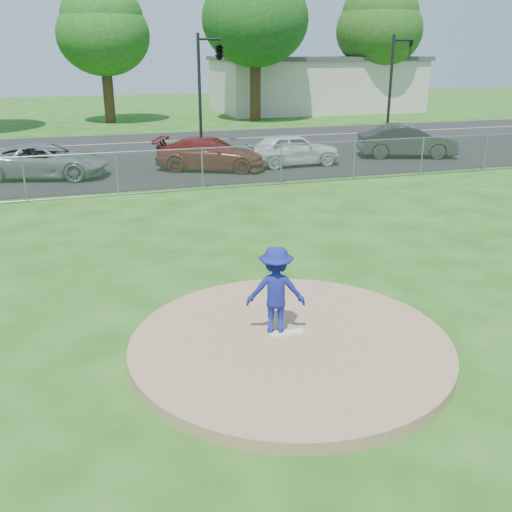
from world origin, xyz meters
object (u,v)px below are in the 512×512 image
(traffic_signal_right, at_px, (395,77))
(parked_car_charcoal, at_px, (407,141))
(traffic_signal_center, at_px, (217,54))
(parked_car_gray, at_px, (46,161))
(tree_far_right, at_px, (380,19))
(parked_car_pearl, at_px, (293,149))
(tree_center, at_px, (102,23))
(pitcher, at_px, (276,291))
(parked_car_darkred, at_px, (211,154))
(commercial_building, at_px, (315,83))
(tree_right, at_px, (255,5))

(traffic_signal_right, bearing_deg, parked_car_charcoal, -113.16)
(traffic_signal_center, bearing_deg, parked_car_gray, -143.88)
(tree_far_right, distance_m, parked_car_pearl, 25.06)
(tree_center, bearing_deg, parked_car_charcoal, -55.23)
(tree_far_right, relative_size, parked_car_gray, 2.25)
(pitcher, bearing_deg, tree_far_right, -103.39)
(tree_far_right, bearing_deg, parked_car_charcoal, -113.67)
(tree_far_right, relative_size, parked_car_charcoal, 2.38)
(pitcher, relative_size, parked_car_gray, 0.32)
(traffic_signal_center, height_order, parked_car_darkred, traffic_signal_center)
(commercial_building, relative_size, parked_car_gray, 3.44)
(traffic_signal_center, distance_m, parked_car_darkred, 7.85)
(parked_car_gray, xyz_separation_m, parked_car_darkred, (6.58, -0.35, 0.01))
(tree_center, bearing_deg, parked_car_darkred, -80.56)
(parked_car_darkred, bearing_deg, pitcher, -164.26)
(parked_car_pearl, relative_size, parked_car_charcoal, 0.91)
(traffic_signal_center, xyz_separation_m, pitcher, (-4.12, -21.67, -3.64))
(traffic_signal_right, xyz_separation_m, parked_car_pearl, (-8.51, -6.59, -2.65))
(tree_right, bearing_deg, traffic_signal_center, -116.71)
(tree_right, distance_m, parked_car_pearl, 18.28)
(parked_car_pearl, height_order, parked_car_charcoal, parked_car_charcoal)
(traffic_signal_center, bearing_deg, commercial_building, 53.06)
(tree_far_right, bearing_deg, parked_car_gray, -141.94)
(parked_car_darkred, bearing_deg, traffic_signal_right, -37.63)
(commercial_building, bearing_deg, traffic_signal_center, -126.94)
(traffic_signal_right, bearing_deg, traffic_signal_center, -180.00)
(tree_far_right, bearing_deg, parked_car_darkred, -132.54)
(tree_center, bearing_deg, traffic_signal_center, -67.51)
(commercial_building, height_order, tree_far_right, tree_far_right)
(parked_car_gray, xyz_separation_m, parked_car_charcoal, (16.10, 0.02, 0.08))
(traffic_signal_right, xyz_separation_m, parked_car_gray, (-18.73, -6.18, -2.69))
(tree_right, distance_m, traffic_signal_center, 11.60)
(tree_right, distance_m, pitcher, 33.64)
(parked_car_darkred, xyz_separation_m, parked_car_charcoal, (9.52, 0.37, 0.07))
(commercial_building, distance_m, tree_center, 17.99)
(parked_car_darkred, bearing_deg, tree_far_right, -18.41)
(parked_car_pearl, bearing_deg, parked_car_darkred, 87.01)
(tree_right, distance_m, parked_car_gray, 22.19)
(traffic_signal_center, distance_m, parked_car_gray, 11.20)
(pitcher, xyz_separation_m, parked_car_gray, (-4.34, 15.50, -0.30))
(parked_car_pearl, bearing_deg, parked_car_charcoal, -87.79)
(tree_center, bearing_deg, tree_far_right, 2.73)
(tree_right, height_order, parked_car_pearl, tree_right)
(tree_center, xyz_separation_m, tree_far_right, (21.00, 1.00, 0.59))
(traffic_signal_center, xyz_separation_m, parked_car_darkred, (-1.89, -6.53, -3.93))
(traffic_signal_center, height_order, traffic_signal_right, same)
(parked_car_gray, relative_size, parked_car_darkred, 1.03)
(parked_car_pearl, bearing_deg, tree_center, 17.87)
(parked_car_charcoal, bearing_deg, tree_far_right, -6.56)
(parked_car_darkred, relative_size, parked_car_pearl, 1.12)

